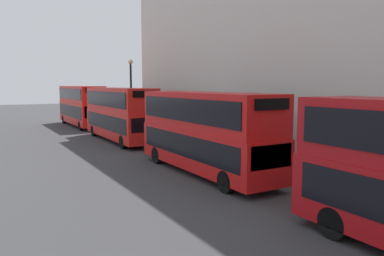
# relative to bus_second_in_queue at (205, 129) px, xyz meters

# --- Properties ---
(bus_second_in_queue) EXTENTS (2.59, 10.28, 4.28)m
(bus_second_in_queue) POSITION_rel_bus_second_in_queue_xyz_m (0.00, 0.00, 0.00)
(bus_second_in_queue) COLOR red
(bus_second_in_queue) RESTS_ON ground
(bus_third_in_queue) EXTENTS (2.59, 11.00, 4.41)m
(bus_third_in_queue) POSITION_rel_bus_second_in_queue_xyz_m (0.00, 13.40, 0.07)
(bus_third_in_queue) COLOR red
(bus_third_in_queue) RESTS_ON ground
(bus_trailing) EXTENTS (2.59, 11.38, 4.51)m
(bus_trailing) POSITION_rel_bus_second_in_queue_xyz_m (-0.00, 26.28, 0.12)
(bus_trailing) COLOR red
(bus_trailing) RESTS_ON ground
(street_lamp) EXTENTS (0.44, 0.44, 6.98)m
(street_lamp) POSITION_rel_bus_second_in_queue_xyz_m (2.14, 16.23, 1.91)
(street_lamp) COLOR black
(street_lamp) RESTS_ON ground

